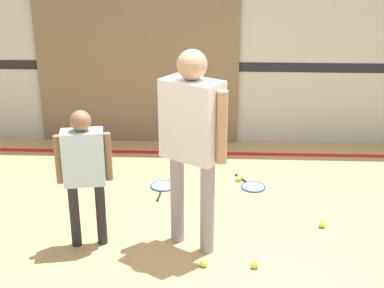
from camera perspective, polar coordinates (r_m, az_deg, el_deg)
ground_plane at (r=4.87m, az=1.49°, el=-10.67°), size 16.00×16.00×0.00m
wall_back at (r=6.91m, az=2.12°, el=12.93°), size 16.00×0.07×3.20m
wall_panel at (r=7.00m, az=-5.87°, el=9.30°), size 2.63×0.05×2.31m
floor_stripe at (r=6.84m, az=1.89°, el=-0.98°), size 14.40×0.10×0.01m
person_instructor at (r=4.40m, az=0.00°, el=1.46°), size 0.58×0.49×1.76m
person_student_left at (r=4.62m, az=-11.45°, el=-2.16°), size 0.47×0.26×1.25m
racket_spare_on_floor at (r=5.96m, az=6.44°, el=-4.48°), size 0.38×0.51×0.03m
racket_second_spare at (r=5.92m, az=-3.13°, el=-4.54°), size 0.31×0.53×0.03m
tennis_ball_near_instructor at (r=4.57m, az=1.28°, el=-12.57°), size 0.07×0.07×0.07m
tennis_ball_by_spare_racket at (r=6.07m, az=5.01°, el=-3.68°), size 0.07×0.07×0.07m
tennis_ball_stray_left at (r=5.27m, az=13.75°, el=-8.32°), size 0.07×0.07×0.07m
tennis_ball_stray_right at (r=4.58m, az=6.70°, el=-12.65°), size 0.07×0.07×0.07m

